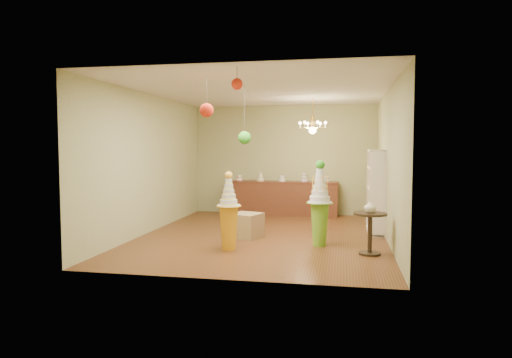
% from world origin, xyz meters
% --- Properties ---
extents(floor, '(6.50, 6.50, 0.00)m').
position_xyz_m(floor, '(0.00, 0.00, 0.00)').
color(floor, '#542F16').
rests_on(floor, ground).
extents(ceiling, '(6.50, 6.50, 0.00)m').
position_xyz_m(ceiling, '(0.00, 0.00, 3.00)').
color(ceiling, silver).
rests_on(ceiling, ground).
extents(wall_back, '(5.00, 0.04, 3.00)m').
position_xyz_m(wall_back, '(0.00, 3.25, 1.50)').
color(wall_back, tan).
rests_on(wall_back, ground).
extents(wall_front, '(5.00, 0.04, 3.00)m').
position_xyz_m(wall_front, '(0.00, -3.25, 1.50)').
color(wall_front, tan).
rests_on(wall_front, ground).
extents(wall_left, '(0.04, 6.50, 3.00)m').
position_xyz_m(wall_left, '(-2.50, 0.00, 1.50)').
color(wall_left, tan).
rests_on(wall_left, ground).
extents(wall_right, '(0.04, 6.50, 3.00)m').
position_xyz_m(wall_right, '(2.50, 0.00, 1.50)').
color(wall_right, tan).
rests_on(wall_right, ground).
extents(pedestal_green, '(0.49, 0.49, 1.61)m').
position_xyz_m(pedestal_green, '(1.21, -0.79, 0.64)').
color(pedestal_green, '#6AAA25').
rests_on(pedestal_green, floor).
extents(pedestal_orange, '(0.50, 0.50, 1.42)m').
position_xyz_m(pedestal_orange, '(-0.38, -1.41, 0.54)').
color(pedestal_orange, orange).
rests_on(pedestal_orange, floor).
extents(burlap_riser, '(0.71, 0.71, 0.50)m').
position_xyz_m(burlap_riser, '(-0.30, -0.29, 0.25)').
color(burlap_riser, '#917C4F').
rests_on(burlap_riser, floor).
extents(sideboard, '(3.04, 0.54, 1.16)m').
position_xyz_m(sideboard, '(0.00, 2.97, 0.48)').
color(sideboard, '#552A1A').
rests_on(sideboard, floor).
extents(shelving_unit, '(0.33, 1.20, 1.80)m').
position_xyz_m(shelving_unit, '(2.34, 0.80, 0.90)').
color(shelving_unit, beige).
rests_on(shelving_unit, floor).
extents(round_table, '(0.62, 0.62, 0.73)m').
position_xyz_m(round_table, '(2.10, -1.32, 0.47)').
color(round_table, black).
rests_on(round_table, floor).
extents(vase, '(0.28, 0.28, 0.22)m').
position_xyz_m(vase, '(2.10, -1.32, 0.84)').
color(vase, beige).
rests_on(vase, round_table).
extents(pom_red_left, '(0.22, 0.22, 0.67)m').
position_xyz_m(pom_red_left, '(-0.53, -2.25, 2.44)').
color(pom_red_left, '#3C372B').
rests_on(pom_red_left, ceiling).
extents(pom_green_mid, '(0.24, 0.24, 1.09)m').
position_xyz_m(pom_green_mid, '(-0.17, -1.06, 2.03)').
color(pom_green_mid, '#3C372B').
rests_on(pom_green_mid, ceiling).
extents(pom_red_right, '(0.16, 0.16, 0.33)m').
position_xyz_m(pom_red_right, '(0.14, -2.95, 2.75)').
color(pom_red_right, '#3C372B').
rests_on(pom_red_right, ceiling).
extents(chandelier, '(0.72, 0.72, 0.85)m').
position_xyz_m(chandelier, '(0.92, 1.45, 2.30)').
color(chandelier, '#E3B150').
rests_on(chandelier, ceiling).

